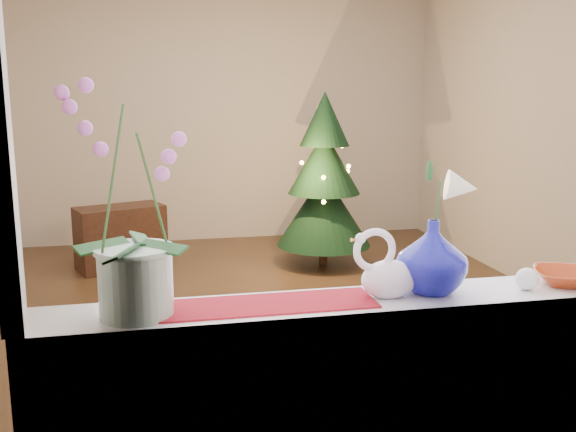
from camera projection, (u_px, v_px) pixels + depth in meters
name	position (u px, v px, depth m)	size (l,w,h in m)	color
ground	(260.00, 317.00, 4.51)	(5.00, 5.00, 0.00)	#382616
wall_back	(219.00, 111.00, 6.64)	(4.50, 0.10, 2.70)	beige
wall_front	(400.00, 169.00, 1.85)	(4.50, 0.10, 2.70)	beige
wall_right	(561.00, 120.00, 4.70)	(0.10, 5.00, 2.70)	beige
windowsill	(380.00, 303.00, 2.06)	(2.20, 0.26, 0.04)	white
window_frame	(400.00, 44.00, 1.81)	(2.22, 0.06, 1.60)	white
runner	(263.00, 304.00, 1.98)	(0.70, 0.20, 0.01)	maroon
orchid_pot	(132.00, 201.00, 1.82)	(0.24, 0.24, 0.69)	beige
swan	(390.00, 265.00, 2.04)	(0.25, 0.12, 0.21)	white
blue_vase	(432.00, 251.00, 2.08)	(0.26, 0.26, 0.28)	#0B0C70
lily	(436.00, 177.00, 2.03)	(0.15, 0.09, 0.21)	white
paperweight	(527.00, 279.00, 2.12)	(0.07, 0.07, 0.07)	white
amber_dish	(565.00, 278.00, 2.19)	(0.18, 0.18, 0.04)	#A93816
xmas_tree	(324.00, 180.00, 5.74)	(0.85, 0.85, 1.56)	black
side_table	(121.00, 237.00, 5.71)	(0.75, 0.37, 0.56)	black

